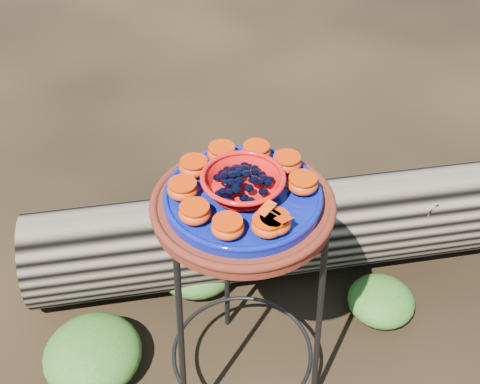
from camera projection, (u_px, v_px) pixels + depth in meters
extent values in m
plane|color=black|center=(242.00, 380.00, 1.84)|extent=(60.00, 60.00, 0.00)
cylinder|color=#42170D|center=(243.00, 207.00, 1.37)|extent=(0.42, 0.42, 0.03)
cylinder|color=#011260|center=(243.00, 197.00, 1.35)|extent=(0.36, 0.36, 0.02)
ellipsoid|color=red|center=(275.00, 223.00, 1.24)|extent=(0.07, 0.07, 0.04)
ellipsoid|color=red|center=(303.00, 184.00, 1.34)|extent=(0.07, 0.07, 0.04)
ellipsoid|color=red|center=(287.00, 163.00, 1.40)|extent=(0.07, 0.07, 0.04)
ellipsoid|color=red|center=(256.00, 152.00, 1.43)|extent=(0.07, 0.07, 0.04)
ellipsoid|color=red|center=(222.00, 153.00, 1.43)|extent=(0.07, 0.07, 0.04)
ellipsoid|color=red|center=(194.00, 167.00, 1.39)|extent=(0.07, 0.07, 0.04)
ellipsoid|color=red|center=(183.00, 190.00, 1.33)|extent=(0.07, 0.07, 0.04)
ellipsoid|color=red|center=(195.00, 213.00, 1.27)|extent=(0.07, 0.07, 0.04)
ellipsoid|color=red|center=(228.00, 227.00, 1.23)|extent=(0.07, 0.07, 0.04)
ellipsoid|color=red|center=(267.00, 225.00, 1.24)|extent=(0.07, 0.07, 0.04)
ellipsoid|color=#224A18|center=(92.00, 353.00, 1.83)|extent=(0.30, 0.30, 0.15)
ellipsoid|color=#224A18|center=(381.00, 300.00, 2.01)|extent=(0.22, 0.22, 0.11)
ellipsoid|color=#224A18|center=(197.00, 264.00, 2.11)|extent=(0.29, 0.29, 0.14)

